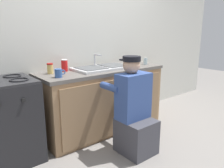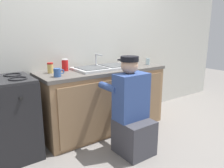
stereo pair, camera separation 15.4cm
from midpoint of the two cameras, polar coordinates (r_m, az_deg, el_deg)
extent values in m
plane|color=gray|center=(3.02, 2.64, -13.30)|extent=(12.00, 12.00, 0.00)
cube|color=silver|center=(3.22, -4.44, 11.54)|extent=(6.00, 0.10, 2.50)
cube|color=#997551|center=(3.08, -0.75, -4.38)|extent=(1.74, 0.60, 0.83)
cube|color=#866747|center=(2.62, -4.33, -7.76)|extent=(0.77, 0.02, 0.73)
cube|color=#866747|center=(3.11, 8.92, -4.38)|extent=(0.77, 0.02, 0.73)
cube|color=#5B5651|center=(2.98, -0.77, 3.58)|extent=(1.78, 0.62, 0.04)
cube|color=silver|center=(2.97, -0.78, 4.27)|extent=(0.80, 0.44, 0.03)
cube|color=#4C4F51|center=(2.86, -3.90, 4.27)|extent=(0.33, 0.35, 0.01)
cube|color=#4C4F51|center=(3.08, 2.13, 4.96)|extent=(0.33, 0.35, 0.01)
cylinder|color=#B7BABF|center=(3.11, -2.80, 6.10)|extent=(0.02, 0.02, 0.18)
cylinder|color=#B7BABF|center=(3.04, -1.99, 7.62)|extent=(0.02, 0.16, 0.02)
cube|color=black|center=(2.61, -24.38, -8.62)|extent=(0.60, 0.60, 0.87)
cube|color=#262628|center=(2.48, -25.39, 0.96)|extent=(0.59, 0.59, 0.02)
torus|color=black|center=(2.39, -21.72, 1.31)|extent=(0.19, 0.19, 0.02)
torus|color=black|center=(2.62, -23.04, 2.21)|extent=(0.19, 0.19, 0.02)
cylinder|color=black|center=(2.24, -20.87, -3.63)|extent=(0.04, 0.02, 0.04)
cube|color=#3F3F47|center=(2.58, 7.48, -13.44)|extent=(0.36, 0.40, 0.40)
cube|color=#334C8C|center=(2.44, 6.85, -3.30)|extent=(0.38, 0.22, 0.52)
sphere|color=tan|center=(2.39, 6.44, 4.86)|extent=(0.19, 0.19, 0.19)
cylinder|color=black|center=(2.38, 6.48, 6.55)|extent=(0.20, 0.20, 0.06)
cube|color=black|center=(2.45, 5.12, 6.33)|extent=(0.13, 0.09, 0.02)
cylinder|color=#334C8C|center=(2.46, 0.84, -0.86)|extent=(0.08, 0.30, 0.08)
cylinder|color=#334C8C|center=(2.67, 6.70, 0.22)|extent=(0.08, 0.30, 0.08)
cylinder|color=red|center=(2.86, -10.67, 4.79)|extent=(0.08, 0.08, 0.14)
cylinder|color=white|center=(2.85, -10.74, 6.29)|extent=(0.08, 0.08, 0.01)
cylinder|color=#335699|center=(2.50, -12.42, 2.92)|extent=(0.08, 0.08, 0.09)
torus|color=#335699|center=(2.52, -11.22, 3.18)|extent=(0.06, 0.01, 0.06)
cylinder|color=#ADC6CC|center=(3.38, 10.60, 5.81)|extent=(0.06, 0.06, 0.10)
cylinder|color=#DBB760|center=(2.74, -14.27, 3.90)|extent=(0.07, 0.07, 0.11)
cylinder|color=#B21E19|center=(2.73, -14.35, 5.22)|extent=(0.07, 0.07, 0.02)
cylinder|color=#513823|center=(3.29, 6.01, 5.62)|extent=(0.04, 0.04, 0.08)
cylinder|color=black|center=(3.28, 6.03, 6.52)|extent=(0.04, 0.04, 0.02)
cylinder|color=red|center=(3.48, 6.92, 6.02)|extent=(0.04, 0.04, 0.08)
cylinder|color=black|center=(3.47, 6.94, 6.88)|extent=(0.04, 0.04, 0.02)
camera|label=1|loc=(0.08, -88.45, 0.38)|focal=35.00mm
camera|label=2|loc=(0.08, 91.55, -0.38)|focal=35.00mm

